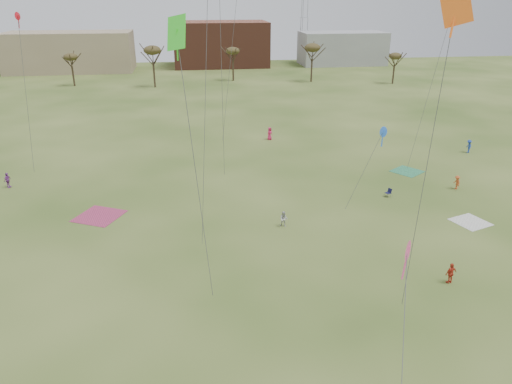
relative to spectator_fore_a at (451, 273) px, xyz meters
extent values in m
plane|color=#2F4816|center=(-13.31, -6.23, -0.80)|extent=(260.00, 260.00, 0.00)
imported|color=red|center=(0.00, 0.00, 0.00)|extent=(1.01, 0.63, 1.61)
imported|color=#C25224|center=(9.78, 16.69, -0.05)|extent=(0.61, 1.00, 1.50)
imported|color=purple|center=(-37.67, 23.75, 0.03)|extent=(0.68, 1.06, 1.67)
imported|color=silver|center=(-10.14, 10.52, -0.08)|extent=(0.84, 0.74, 1.45)
imported|color=#CA2255|center=(-6.86, 37.80, 0.10)|extent=(1.05, 0.97, 1.80)
imported|color=#22419E|center=(17.90, 28.29, 0.06)|extent=(0.82, 1.21, 1.72)
cube|color=silver|center=(6.95, 9.00, -0.80)|extent=(3.62, 3.62, 0.03)
cube|color=#A6335A|center=(-26.88, 15.02, -0.80)|extent=(5.16, 5.16, 0.03)
cube|color=#308658|center=(6.94, 22.55, -0.80)|extent=(4.25, 4.25, 0.03)
cube|color=#15153B|center=(1.74, 15.68, -0.38)|extent=(0.65, 0.65, 0.04)
cube|color=#15153B|center=(1.95, 15.77, -0.15)|extent=(0.31, 0.51, 0.44)
cube|color=#32D625|center=(-18.42, 0.69, 16.55)|extent=(0.95, 0.95, 1.87)
cube|color=#32D625|center=(-18.42, 0.69, 15.90)|extent=(0.08, 0.08, 1.68)
cylinder|color=#4C4C51|center=(-17.75, 0.11, 8.33)|extent=(1.40, 1.22, 16.46)
cone|color=#E34786|center=(-6.26, -5.07, 5.20)|extent=(1.24, 0.09, 1.24)
cube|color=#E34786|center=(-6.26, -5.07, 4.41)|extent=(0.08, 0.08, 2.03)
cylinder|color=#4C4C51|center=(-7.35, -7.87, 2.65)|extent=(2.22, 5.62, 5.13)
cube|color=orange|center=(-5.19, -4.44, 18.04)|extent=(0.95, 0.95, 1.87)
cube|color=orange|center=(-5.19, -4.44, 17.38)|extent=(0.08, 0.08, 1.69)
cylinder|color=#4C4C51|center=(-5.14, -3.78, 9.07)|extent=(0.14, 1.34, 17.95)
cylinder|color=#4C4C51|center=(-16.62, 7.94, 13.65)|extent=(1.85, 2.50, 27.10)
cone|color=blue|center=(-0.92, 12.36, 7.09)|extent=(0.96, 0.07, 0.96)
cube|color=blue|center=(-0.92, 12.36, 6.48)|extent=(0.08, 0.08, 1.57)
cylinder|color=#4C4C51|center=(-2.54, 11.93, 3.59)|extent=(3.30, 0.91, 7.01)
cylinder|color=#4C4C51|center=(-14.59, 21.42, 11.96)|extent=(0.13, 1.27, 23.74)
cone|color=red|center=(-34.53, 26.68, 16.41)|extent=(0.81, 0.06, 0.81)
cube|color=red|center=(-34.53, 26.68, 15.89)|extent=(0.08, 0.08, 1.32)
cylinder|color=#4C4C51|center=(-35.03, 26.29, 8.25)|extent=(1.06, 0.82, 16.31)
cube|color=teal|center=(9.98, 22.67, 17.83)|extent=(0.08, 0.08, 1.61)
cylinder|color=#4C4C51|center=(8.10, 21.93, 9.27)|extent=(3.80, 1.52, 18.36)
cylinder|color=#4C4C51|center=(-12.40, 34.74, 11.55)|extent=(2.77, 1.10, 22.91)
cylinder|color=#3A2B1E|center=(-43.31, 85.77, 1.36)|extent=(0.40, 0.40, 4.32)
ellipsoid|color=#473D1E|center=(-43.31, 85.77, 5.53)|extent=(3.02, 3.02, 1.58)
cylinder|color=#3A2B1E|center=(-25.31, 81.77, 1.90)|extent=(0.40, 0.40, 5.40)
ellipsoid|color=#473D1E|center=(-25.31, 81.77, 7.12)|extent=(3.78, 3.78, 1.98)
cylinder|color=#3A2B1E|center=(-7.31, 87.77, 1.54)|extent=(0.40, 0.40, 4.68)
ellipsoid|color=#473D1E|center=(-7.31, 87.77, 6.06)|extent=(3.28, 3.28, 1.72)
cylinder|color=#3A2B1E|center=(10.69, 83.77, 1.84)|extent=(0.40, 0.40, 5.28)
ellipsoid|color=#473D1E|center=(10.69, 83.77, 6.94)|extent=(3.70, 3.70, 1.94)
cylinder|color=#3A2B1E|center=(28.69, 78.77, 1.30)|extent=(0.40, 0.40, 4.20)
ellipsoid|color=#473D1E|center=(28.69, 78.77, 5.36)|extent=(2.94, 2.94, 1.54)
cube|color=#937F60|center=(-48.31, 108.77, 4.20)|extent=(32.00, 14.00, 10.00)
cube|color=brown|center=(-8.31, 113.77, 5.20)|extent=(26.00, 16.00, 12.00)
cube|color=gray|center=(26.69, 111.77, 3.70)|extent=(24.00, 12.00, 9.00)
camera|label=1|loc=(-17.91, -27.12, 18.57)|focal=33.55mm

